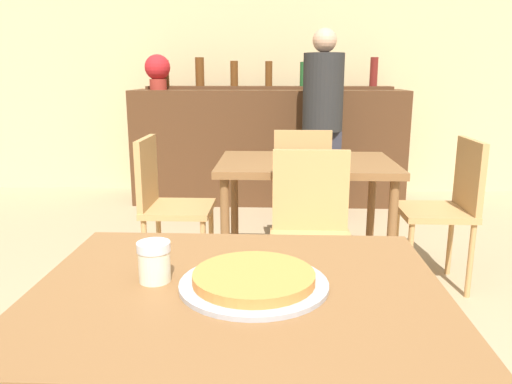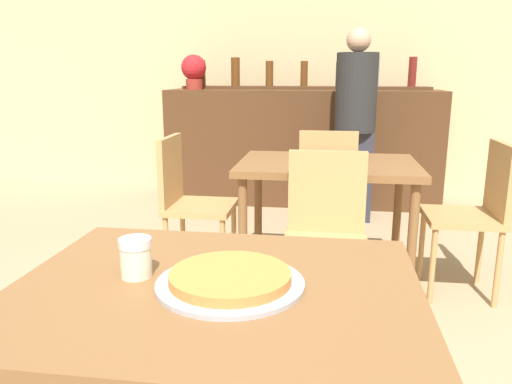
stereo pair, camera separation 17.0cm
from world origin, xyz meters
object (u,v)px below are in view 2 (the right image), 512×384
object	(u,v)px
cheese_shaker	(136,257)
person_standing	(355,120)
pizza_tray	(231,279)
potted_plant	(194,70)
chair_far_side_back	(327,182)
chair_far_side_right	(477,207)
chair_far_side_left	(188,197)
chair_far_side_front	(326,229)

from	to	relation	value
cheese_shaker	person_standing	xyz separation A→B (m)	(0.68, 3.16, 0.06)
pizza_tray	potted_plant	size ratio (longest dim) A/B	1.09
chair_far_side_back	person_standing	xyz separation A→B (m)	(0.21, 0.89, 0.35)
cheese_shaker	person_standing	size ratio (longest dim) A/B	0.06
chair_far_side_back	person_standing	world-z (taller)	person_standing
chair_far_side_back	chair_far_side_right	distance (m)	0.99
chair_far_side_left	chair_far_side_right	xyz separation A→B (m)	(1.67, 0.00, 0.00)
chair_far_side_front	chair_far_side_right	bearing A→B (deg)	32.44
person_standing	potted_plant	world-z (taller)	person_standing
chair_far_side_right	potted_plant	distance (m)	3.00
chair_far_side_left	cheese_shaker	world-z (taller)	chair_far_side_left
person_standing	chair_far_side_front	bearing A→B (deg)	-96.20
person_standing	potted_plant	bearing A→B (deg)	160.78
potted_plant	chair_far_side_back	bearing A→B (deg)	-47.43
potted_plant	cheese_shaker	bearing A→B (deg)	-77.11
chair_far_side_back	chair_far_side_left	distance (m)	0.99
chair_far_side_front	pizza_tray	world-z (taller)	chair_far_side_front
pizza_tray	chair_far_side_front	bearing A→B (deg)	79.73
chair_far_side_left	chair_far_side_right	distance (m)	1.67
chair_far_side_left	cheese_shaker	distance (m)	1.80
chair_far_side_right	cheese_shaker	size ratio (longest dim) A/B	8.89
chair_far_side_back	cheese_shaker	distance (m)	2.33
chair_far_side_right	pizza_tray	size ratio (longest dim) A/B	2.48
chair_far_side_front	person_standing	bearing A→B (deg)	83.80
chair_far_side_left	pizza_tray	world-z (taller)	chair_far_side_left
chair_far_side_left	pizza_tray	xyz separation A→B (m)	(0.61, -1.75, 0.25)
chair_far_side_front	potted_plant	xyz separation A→B (m)	(-1.31, 2.48, 0.76)
chair_far_side_left	chair_far_side_back	bearing A→B (deg)	-57.56
chair_far_side_left	potted_plant	size ratio (longest dim) A/B	2.69
chair_far_side_back	chair_far_side_left	xyz separation A→B (m)	(-0.83, -0.53, 0.00)
chair_far_side_right	chair_far_side_front	bearing A→B (deg)	-57.56
chair_far_side_back	chair_far_side_left	bearing A→B (deg)	32.44
cheese_shaker	potted_plant	world-z (taller)	potted_plant
pizza_tray	cheese_shaker	distance (m)	0.25
chair_far_side_left	potted_plant	distance (m)	2.15
chair_far_side_back	chair_far_side_right	size ratio (longest dim) A/B	1.00
chair_far_side_left	potted_plant	xyz separation A→B (m)	(-0.47, 1.95, 0.76)
chair_far_side_front	chair_far_side_left	size ratio (longest dim) A/B	1.00
chair_far_side_right	cheese_shaker	bearing A→B (deg)	-36.83
cheese_shaker	person_standing	world-z (taller)	person_standing
chair_far_side_front	cheese_shaker	bearing A→B (deg)	-111.11
chair_far_side_left	person_standing	size ratio (longest dim) A/B	0.55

